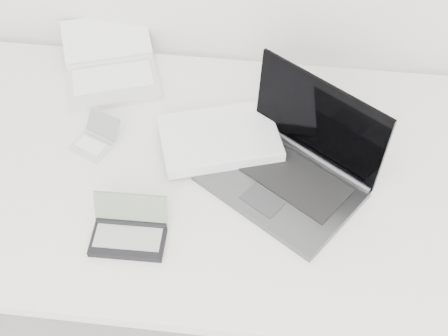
# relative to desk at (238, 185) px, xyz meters

# --- Properties ---
(desk) EXTENTS (1.60, 0.80, 0.73)m
(desk) POSITION_rel_desk_xyz_m (0.00, 0.00, 0.00)
(desk) COLOR white
(desk) RESTS_ON ground
(laptop_large) EXTENTS (0.53, 0.43, 0.23)m
(laptop_large) POSITION_rel_desk_xyz_m (0.05, 0.03, 0.08)
(laptop_large) COLOR #525457
(laptop_large) RESTS_ON desk
(netbook_open_white) EXTENTS (0.32, 0.37, 0.07)m
(netbook_open_white) POSITION_rel_desk_xyz_m (-0.37, 0.30, 0.06)
(netbook_open_white) COLOR silver
(netbook_open_white) RESTS_ON desk
(pda_silver) EXTENTS (0.12, 0.13, 0.06)m
(pda_silver) POSITION_rel_desk_xyz_m (-0.36, 0.05, 0.06)
(pda_silver) COLOR silver
(pda_silver) RESTS_ON desk
(palmtop_charcoal) EXTENTS (0.16, 0.12, 0.09)m
(palmtop_charcoal) POSITION_rel_desk_xyz_m (-0.22, -0.21, 0.06)
(palmtop_charcoal) COLOR black
(palmtop_charcoal) RESTS_ON desk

